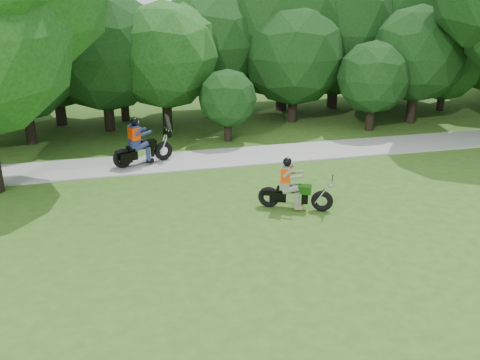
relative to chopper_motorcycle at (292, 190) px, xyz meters
name	(u,v)px	position (x,y,z in m)	size (l,w,h in m)	color
ground	(386,247)	(1.57, -2.90, -0.59)	(100.00, 100.00, 0.00)	#325A19
walkway	(287,153)	(1.57, 5.10, -0.56)	(60.00, 2.20, 0.06)	gray
tree_line	(271,39)	(2.82, 11.67, 3.07)	(40.12, 12.02, 7.67)	black
chopper_motorcycle	(292,190)	(0.00, 0.00, 0.00)	(2.15, 1.28, 1.61)	black
touring_motorcycle	(139,148)	(-4.14, 4.98, 0.12)	(2.27, 1.25, 1.78)	black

